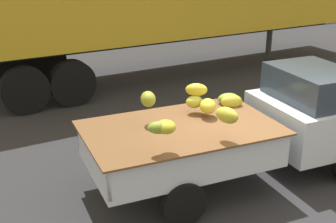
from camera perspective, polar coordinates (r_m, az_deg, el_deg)
ground at (r=7.40m, az=10.34°, el=-8.90°), size 220.00×220.00×0.00m
curb_strip at (r=16.53m, az=-11.61°, el=8.28°), size 80.00×0.80×0.16m
pickup_truck at (r=7.66m, az=15.36°, el=-0.95°), size 5.10×1.94×1.70m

